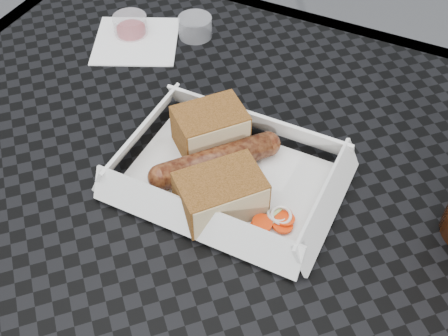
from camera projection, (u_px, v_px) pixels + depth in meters
name	position (u px, v px, depth m)	size (l,w,h in m)	color
patio_table	(173.00, 220.00, 0.70)	(0.80, 0.80, 0.74)	black
food_tray	(228.00, 179.00, 0.64)	(0.22, 0.15, 0.00)	white
bratwurst	(216.00, 160.00, 0.64)	(0.12, 0.13, 0.03)	brown
bread_near	(210.00, 128.00, 0.66)	(0.08, 0.06, 0.05)	brown
bread_far	(221.00, 194.00, 0.60)	(0.09, 0.06, 0.05)	brown
veg_garnish	(275.00, 224.00, 0.60)	(0.03, 0.03, 0.00)	#F93B0A
napkin	(136.00, 41.00, 0.83)	(0.12, 0.12, 0.00)	white
condiment_cup_sauce	(130.00, 25.00, 0.83)	(0.05, 0.05, 0.03)	maroon
condiment_cup_empty	(195.00, 27.00, 0.83)	(0.05, 0.05, 0.03)	silver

